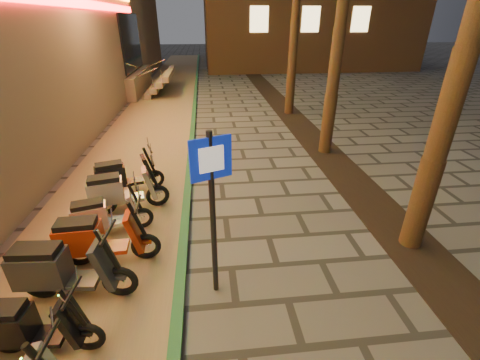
{
  "coord_description": "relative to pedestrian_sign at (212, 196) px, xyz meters",
  "views": [
    {
      "loc": [
        -0.33,
        -2.77,
        4.02
      ],
      "look_at": [
        0.27,
        2.81,
        1.2
      ],
      "focal_mm": 24.0,
      "sensor_mm": 36.0,
      "label": 1
    }
  ],
  "objects": [
    {
      "name": "pedestrian_sign",
      "position": [
        0.0,
        0.0,
        0.0
      ],
      "size": [
        0.57,
        0.25,
        2.74
      ],
      "rotation": [
        0.0,
        0.0,
        0.37
      ],
      "color": "black",
      "rests_on": "ground"
    },
    {
      "name": "green_curb",
      "position": [
        -0.6,
        8.8,
        -1.73
      ],
      "size": [
        0.18,
        60.0,
        0.1
      ],
      "primitive_type": "cube",
      "color": "#215A32",
      "rests_on": "ground"
    },
    {
      "name": "ground",
      "position": [
        0.3,
        -1.2,
        -1.78
      ],
      "size": [
        120.0,
        120.0,
        0.0
      ],
      "primitive_type": "plane",
      "color": "#474442",
      "rests_on": "ground"
    },
    {
      "name": "planting_strip",
      "position": [
        3.9,
        3.8,
        -1.77
      ],
      "size": [
        1.2,
        40.0,
        0.02
      ],
      "primitive_type": "cube",
      "color": "black",
      "rests_on": "ground"
    },
    {
      "name": "scooter_4",
      "position": [
        -2.48,
        -0.85,
        -1.3
      ],
      "size": [
        1.55,
        0.54,
        1.09
      ],
      "rotation": [
        0.0,
        0.0,
        -0.07
      ],
      "color": "black",
      "rests_on": "ground"
    },
    {
      "name": "parking_strip",
      "position": [
        -2.3,
        8.8,
        -1.77
      ],
      "size": [
        3.4,
        60.0,
        0.01
      ],
      "primitive_type": "cube",
      "color": "#8C7251",
      "rests_on": "ground"
    },
    {
      "name": "scooter_9",
      "position": [
        -2.21,
        3.53,
        -1.27
      ],
      "size": [
        1.64,
        0.88,
        1.17
      ],
      "rotation": [
        0.0,
        0.0,
        0.31
      ],
      "color": "black",
      "rests_on": "ground"
    },
    {
      "name": "scooter_8",
      "position": [
        -2.08,
        2.64,
        -1.24
      ],
      "size": [
        1.76,
        0.82,
        1.24
      ],
      "rotation": [
        0.0,
        0.0,
        0.22
      ],
      "color": "black",
      "rests_on": "ground"
    },
    {
      "name": "scooter_5",
      "position": [
        -2.39,
        0.1,
        -1.21
      ],
      "size": [
        1.84,
        0.65,
        1.3
      ],
      "rotation": [
        0.0,
        0.0,
        -0.07
      ],
      "color": "black",
      "rests_on": "ground"
    },
    {
      "name": "scooter_7",
      "position": [
        -2.2,
        1.74,
        -1.3
      ],
      "size": [
        1.54,
        0.77,
        1.09
      ],
      "rotation": [
        0.0,
        0.0,
        0.27
      ],
      "color": "black",
      "rests_on": "ground"
    },
    {
      "name": "scooter_6",
      "position": [
        -2.08,
        0.88,
        -1.24
      ],
      "size": [
        1.75,
        0.61,
        1.23
      ],
      "rotation": [
        0.0,
        0.0,
        0.05
      ],
      "color": "black",
      "rests_on": "ground"
    }
  ]
}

